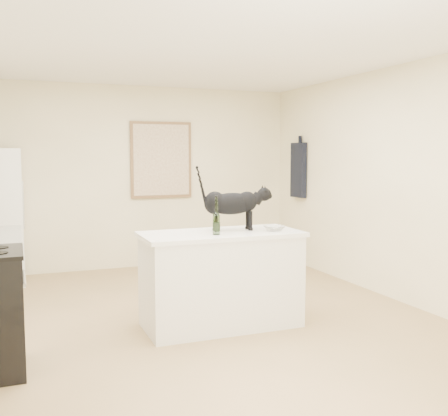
# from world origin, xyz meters

# --- Properties ---
(floor) EXTENTS (5.50, 5.50, 0.00)m
(floor) POSITION_xyz_m (0.00, 0.00, 0.00)
(floor) COLOR #A48357
(floor) RESTS_ON ground
(ceiling) EXTENTS (5.50, 5.50, 0.00)m
(ceiling) POSITION_xyz_m (0.00, 0.00, 2.60)
(ceiling) COLOR white
(ceiling) RESTS_ON ground
(wall_back) EXTENTS (4.50, 0.00, 4.50)m
(wall_back) POSITION_xyz_m (0.00, 2.75, 1.30)
(wall_back) COLOR #FAEEC2
(wall_back) RESTS_ON ground
(wall_front) EXTENTS (4.50, 0.00, 4.50)m
(wall_front) POSITION_xyz_m (0.00, -2.75, 1.30)
(wall_front) COLOR #FAEEC2
(wall_front) RESTS_ON ground
(wall_right) EXTENTS (0.00, 5.50, 5.50)m
(wall_right) POSITION_xyz_m (2.25, 0.00, 1.30)
(wall_right) COLOR #FAEEC2
(wall_right) RESTS_ON ground
(island_base) EXTENTS (1.44, 0.67, 0.86)m
(island_base) POSITION_xyz_m (0.10, -0.20, 0.43)
(island_base) COLOR white
(island_base) RESTS_ON floor
(island_top) EXTENTS (1.50, 0.70, 0.04)m
(island_top) POSITION_xyz_m (0.10, -0.20, 0.88)
(island_top) COLOR white
(island_top) RESTS_ON island_base
(artwork_frame) EXTENTS (0.90, 0.03, 1.10)m
(artwork_frame) POSITION_xyz_m (0.30, 2.72, 1.55)
(artwork_frame) COLOR brown
(artwork_frame) RESTS_ON wall_back
(artwork_canvas) EXTENTS (0.82, 0.00, 1.02)m
(artwork_canvas) POSITION_xyz_m (0.30, 2.70, 1.55)
(artwork_canvas) COLOR beige
(artwork_canvas) RESTS_ON wall_back
(hanging_garment) EXTENTS (0.08, 0.34, 0.80)m
(hanging_garment) POSITION_xyz_m (2.19, 2.05, 1.40)
(hanging_garment) COLOR black
(hanging_garment) RESTS_ON wall_right
(black_cat) EXTENTS (0.67, 0.27, 0.46)m
(black_cat) POSITION_xyz_m (0.24, -0.13, 1.13)
(black_cat) COLOR black
(black_cat) RESTS_ON island_top
(wine_bottle) EXTENTS (0.07, 0.07, 0.31)m
(wine_bottle) POSITION_xyz_m (0.00, -0.33, 1.06)
(wine_bottle) COLOR #2D5020
(wine_bottle) RESTS_ON island_top
(glass_bowl) EXTENTS (0.25, 0.25, 0.05)m
(glass_bowl) POSITION_xyz_m (0.59, -0.32, 0.93)
(glass_bowl) COLOR white
(glass_bowl) RESTS_ON island_top
(fridge_paper) EXTENTS (0.01, 0.15, 0.20)m
(fridge_paper) POSITION_xyz_m (-1.60, 2.44, 1.18)
(fridge_paper) COLOR silver
(fridge_paper) RESTS_ON fridge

